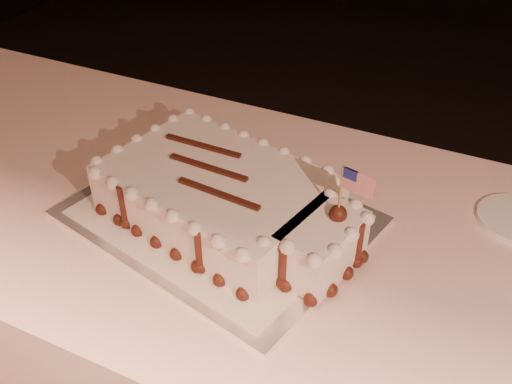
% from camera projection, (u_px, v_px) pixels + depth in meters
% --- Properties ---
extents(banquet_table, '(2.40, 0.80, 0.75)m').
position_uv_depth(banquet_table, '(293.00, 357.00, 1.29)').
color(banquet_table, '#FFD2C5').
rests_on(banquet_table, ground).
extents(cake_board, '(0.61, 0.51, 0.01)m').
position_uv_depth(cake_board, '(218.00, 216.00, 1.09)').
color(cake_board, white).
rests_on(cake_board, banquet_table).
extents(doily, '(0.55, 0.46, 0.00)m').
position_uv_depth(doily, '(218.00, 214.00, 1.09)').
color(doily, silver).
rests_on(doily, cake_board).
extents(sheet_cake, '(0.53, 0.37, 0.20)m').
position_uv_depth(sheet_cake, '(229.00, 199.00, 1.04)').
color(sheet_cake, white).
rests_on(sheet_cake, doily).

